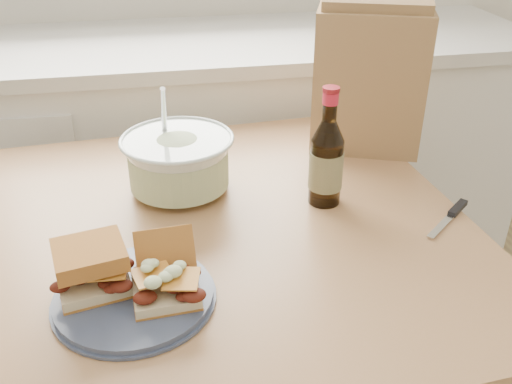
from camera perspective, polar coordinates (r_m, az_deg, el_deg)
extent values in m
cube|color=white|center=(2.04, -9.37, 1.32)|extent=(2.40, 0.60, 0.90)
cube|color=beige|center=(1.87, -10.57, 14.10)|extent=(2.50, 0.64, 0.04)
cube|color=#A97750|center=(1.13, -3.18, -4.14)|extent=(1.03, 1.03, 0.04)
cube|color=#A97750|center=(1.72, -20.13, -9.31)|extent=(0.07, 0.07, 0.76)
cube|color=#A97750|center=(1.80, 7.69, -5.40)|extent=(0.07, 0.07, 0.76)
cylinder|color=#3E4964|center=(0.95, -12.07, -10.19)|extent=(0.26, 0.26, 0.02)
cube|color=beige|center=(0.97, -15.86, -8.72)|extent=(0.13, 0.12, 0.02)
cube|color=orange|center=(0.95, -16.14, -7.11)|extent=(0.08, 0.08, 0.00)
cube|color=#B4722F|center=(0.94, -16.33, -6.05)|extent=(0.13, 0.12, 0.03)
cube|color=beige|center=(0.93, -8.98, -9.86)|extent=(0.11, 0.10, 0.02)
cube|color=orange|center=(0.91, -9.14, -8.31)|extent=(0.06, 0.06, 0.00)
cube|color=#B4722F|center=(0.95, -9.07, -6.14)|extent=(0.10, 0.07, 0.09)
cone|color=white|center=(1.22, -7.73, 2.70)|extent=(0.23, 0.23, 0.12)
cylinder|color=beige|center=(1.22, -7.71, 2.48)|extent=(0.21, 0.21, 0.08)
torus|color=white|center=(1.20, -7.93, 5.27)|extent=(0.24, 0.24, 0.01)
cylinder|color=silver|center=(1.21, -9.19, 7.46)|extent=(0.01, 0.10, 0.16)
cylinder|color=black|center=(1.17, 6.97, 2.02)|extent=(0.07, 0.07, 0.14)
cone|color=black|center=(1.13, 7.25, 6.10)|extent=(0.07, 0.07, 0.04)
cylinder|color=black|center=(1.11, 7.42, 8.51)|extent=(0.03, 0.03, 0.06)
cylinder|color=red|center=(1.11, 7.47, 9.31)|extent=(0.03, 0.03, 0.02)
cylinder|color=maroon|center=(1.10, 7.53, 10.14)|extent=(0.03, 0.03, 0.01)
cylinder|color=#353D1E|center=(1.17, 6.99, 2.25)|extent=(0.07, 0.07, 0.08)
cube|color=silver|center=(1.17, 18.14, -3.13)|extent=(0.10, 0.09, 0.00)
cube|color=black|center=(1.23, 19.53, -1.51)|extent=(0.06, 0.06, 0.01)
cube|color=#A78551|center=(1.41, 11.22, 10.94)|extent=(0.30, 0.25, 0.34)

